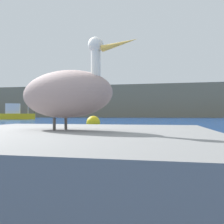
% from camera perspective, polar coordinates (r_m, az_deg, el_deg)
% --- Properties ---
extents(ground_plane, '(260.00, 260.00, 0.00)m').
position_cam_1_polar(ground_plane, '(3.25, -24.55, -15.19)').
color(ground_plane, navy).
extents(hillside_backdrop, '(140.00, 16.46, 9.04)m').
position_cam_1_polar(hillside_backdrop, '(73.21, 10.14, 2.31)').
color(hillside_backdrop, '#7F755B').
rests_on(hillside_backdrop, ground).
extents(pier_dock, '(2.99, 2.95, 0.66)m').
position_cam_1_polar(pier_dock, '(2.57, -11.21, -11.62)').
color(pier_dock, slate).
rests_on(pier_dock, ground).
extents(pelican, '(1.40, 0.84, 0.89)m').
position_cam_1_polar(pelican, '(2.52, -10.98, 4.34)').
color(pelican, gray).
rests_on(pelican, pier_dock).
extents(fishing_boat_yellow, '(5.92, 4.08, 5.12)m').
position_cam_1_polar(fishing_boat_yellow, '(44.26, -21.73, -0.38)').
color(fishing_boat_yellow, yellow).
rests_on(fishing_boat_yellow, ground).
extents(mooring_buoy, '(0.75, 0.75, 0.75)m').
position_cam_1_polar(mooring_buoy, '(13.22, -4.42, -2.53)').
color(mooring_buoy, yellow).
rests_on(mooring_buoy, ground).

